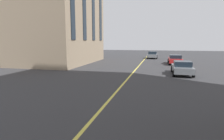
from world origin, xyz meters
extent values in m
cube|color=#D8C64C|center=(20.00, 0.00, 0.00)|extent=(80.00, 0.16, 0.01)
cube|color=#B21E1E|center=(35.34, -4.90, 0.59)|extent=(4.40, 1.80, 0.55)
cube|color=#19232D|center=(35.12, -4.90, 1.12)|extent=(1.85, 1.58, 0.50)
cylinder|color=black|center=(36.79, -4.04, 0.32)|extent=(0.64, 0.22, 0.64)
cylinder|color=black|center=(36.79, -5.76, 0.32)|extent=(0.64, 0.22, 0.64)
cylinder|color=black|center=(33.88, -4.04, 0.32)|extent=(0.64, 0.22, 0.64)
cylinder|color=black|center=(33.88, -5.76, 0.32)|extent=(0.64, 0.22, 0.64)
cube|color=slate|center=(44.38, -1.35, 0.57)|extent=(3.90, 1.75, 0.55)
cube|color=#19232D|center=(44.19, -1.35, 1.12)|extent=(1.64, 1.54, 0.55)
cylinder|color=black|center=(45.67, -0.51, 0.30)|extent=(0.60, 0.21, 0.60)
cylinder|color=black|center=(45.67, -2.19, 0.30)|extent=(0.60, 0.21, 0.60)
cylinder|color=black|center=(43.09, -0.51, 0.30)|extent=(0.60, 0.21, 0.60)
cylinder|color=black|center=(43.09, -2.19, 0.30)|extent=(0.60, 0.21, 0.60)
cube|color=slate|center=(26.21, -4.90, 0.59)|extent=(4.40, 1.80, 0.55)
cube|color=#19232D|center=(25.99, -4.90, 1.12)|extent=(1.85, 1.58, 0.50)
cylinder|color=black|center=(27.67, -4.04, 0.32)|extent=(0.64, 0.22, 0.64)
cylinder|color=black|center=(27.67, -5.76, 0.32)|extent=(0.64, 0.22, 0.64)
cylinder|color=black|center=(24.76, -4.04, 0.32)|extent=(0.64, 0.22, 0.64)
cylinder|color=black|center=(24.76, -5.76, 0.32)|extent=(0.64, 0.22, 0.64)
camera|label=1|loc=(6.07, -2.67, 3.28)|focal=30.90mm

